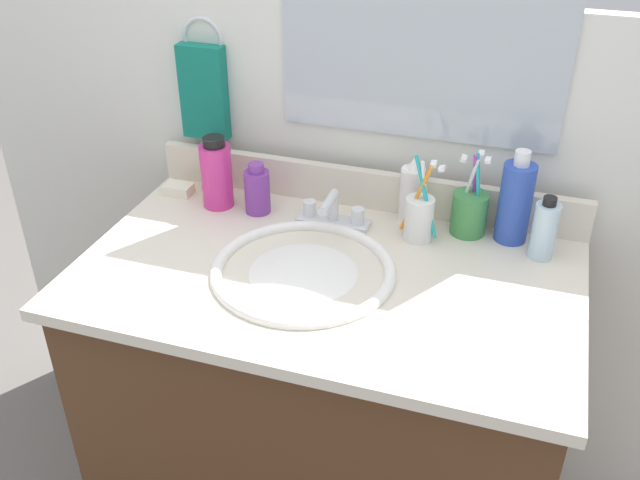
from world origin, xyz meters
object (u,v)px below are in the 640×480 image
object	(u,v)px
soap_bar	(179,189)
bottle_gel_clear	(544,230)
hand_towel	(204,92)
bottle_lotion_white	(412,192)
bottle_soap_pink	(216,174)
bottle_cream_purple	(257,190)
bottle_shampoo_blue	(515,201)
cup_green	(469,212)
bottle_oil_amber	(210,167)
cup_white_ceramic	(419,216)
faucet	(333,214)

from	to	relation	value
soap_bar	bottle_gel_clear	bearing A→B (deg)	-1.10
hand_towel	bottle_lotion_white	world-z (taller)	hand_towel
bottle_soap_pink	bottle_cream_purple	bearing A→B (deg)	-0.50
bottle_shampoo_blue	soap_bar	size ratio (longest dim) A/B	3.18
cup_green	bottle_cream_purple	bearing A→B (deg)	-173.22
bottle_soap_pink	hand_towel	bearing A→B (deg)	122.55
bottle_oil_amber	cup_green	bearing A→B (deg)	-1.23
bottle_soap_pink	cup_green	bearing A→B (deg)	5.52
cup_white_ceramic	cup_green	xyz separation A→B (m)	(0.10, 0.06, -0.00)
bottle_lotion_white	bottle_gel_clear	bearing A→B (deg)	-12.99
bottle_gel_clear	soap_bar	xyz separation A→B (m)	(-0.83, 0.02, -0.05)
bottle_shampoo_blue	bottle_oil_amber	bearing A→B (deg)	178.92
bottle_shampoo_blue	bottle_soap_pink	distance (m)	0.65
bottle_cream_purple	bottle_shampoo_blue	bearing A→B (deg)	5.69
bottle_shampoo_blue	bottle_lotion_white	world-z (taller)	bottle_shampoo_blue
bottle_cream_purple	bottle_lotion_white	bearing A→B (deg)	11.67
bottle_gel_clear	cup_green	distance (m)	0.16
bottle_gel_clear	cup_white_ceramic	distance (m)	0.25
bottle_soap_pink	bottle_gel_clear	world-z (taller)	bottle_soap_pink
bottle_oil_amber	cup_white_ceramic	distance (m)	0.52
bottle_soap_pink	soap_bar	xyz separation A→B (m)	(-0.11, 0.02, -0.07)
bottle_soap_pink	cup_green	xyz separation A→B (m)	(0.56, 0.05, -0.03)
bottle_oil_amber	cup_white_ceramic	world-z (taller)	cup_white_ceramic
bottle_soap_pink	bottle_shampoo_blue	bearing A→B (deg)	4.76
cup_white_ceramic	cup_green	bearing A→B (deg)	31.58
bottle_oil_amber	soap_bar	bearing A→B (deg)	-141.94
faucet	bottle_lotion_white	xyz separation A→B (m)	(0.16, 0.08, 0.04)
faucet	bottle_lotion_white	distance (m)	0.18
faucet	bottle_gel_clear	size ratio (longest dim) A/B	1.17
bottle_cream_purple	soap_bar	size ratio (longest dim) A/B	1.86
bottle_gel_clear	bottle_cream_purple	distance (m)	0.62
hand_towel	bottle_gel_clear	xyz separation A→B (m)	(0.79, -0.12, -0.16)
bottle_oil_amber	cup_white_ceramic	bearing A→B (deg)	-7.96
hand_towel	cup_white_ceramic	size ratio (longest dim) A/B	1.15
bottle_oil_amber	bottle_cream_purple	world-z (taller)	bottle_oil_amber
hand_towel	bottle_cream_purple	world-z (taller)	hand_towel
bottle_soap_pink	cup_white_ceramic	size ratio (longest dim) A/B	0.88
faucet	cup_green	world-z (taller)	cup_green
bottle_shampoo_blue	bottle_gel_clear	bearing A→B (deg)	-38.27
cup_green	soap_bar	bearing A→B (deg)	-176.99
bottle_oil_amber	cup_white_ceramic	xyz separation A→B (m)	(0.52, -0.07, -0.00)
bottle_lotion_white	cup_green	bearing A→B (deg)	-6.22
faucet	bottle_cream_purple	xyz separation A→B (m)	(-0.18, 0.01, 0.03)
bottle_soap_pink	soap_bar	world-z (taller)	bottle_soap_pink
cup_green	bottle_lotion_white	bearing A→B (deg)	173.78
bottle_soap_pink	bottle_gel_clear	bearing A→B (deg)	0.24
hand_towel	soap_bar	xyz separation A→B (m)	(-0.04, -0.10, -0.21)
bottle_oil_amber	cup_green	distance (m)	0.61
bottle_cream_purple	cup_green	bearing A→B (deg)	6.78
bottle_oil_amber	bottle_gel_clear	world-z (taller)	bottle_gel_clear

